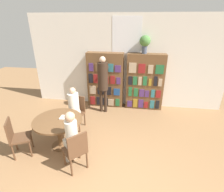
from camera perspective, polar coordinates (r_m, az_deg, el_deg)
wall_back at (r=5.87m, az=4.55°, el=10.91°), size 6.40×0.07×3.00m
bookshelf_left at (r=5.93m, az=-2.17°, el=5.17°), size 1.20×0.34×1.84m
bookshelf_right at (r=5.84m, az=10.70°, el=4.48°), size 1.20×0.34×1.84m
flower_vase at (r=5.56m, az=10.71°, el=16.90°), size 0.33×0.33×0.54m
reading_table at (r=4.23m, az=-17.12°, el=-8.92°), size 1.11×1.11×0.74m
chair_near_camera at (r=4.39m, az=-28.81°, el=-11.31°), size 0.54×0.54×0.90m
chair_left_side at (r=4.92m, az=-11.36°, el=-4.66°), size 0.46×0.46×0.90m
chair_far_side at (r=3.60m, az=-11.65°, el=-16.66°), size 0.57×0.57×0.90m
seated_reader_left at (r=4.69m, az=-12.57°, el=-3.47°), size 0.33×0.40×1.23m
seated_reader_right at (r=3.61m, az=-13.24°, el=-12.51°), size 0.39×0.39×1.26m
librarian_standing at (r=5.39m, az=-2.98°, el=5.57°), size 0.32×0.59×1.82m
open_book_on_table at (r=4.16m, az=-14.94°, el=-6.81°), size 0.24×0.18×0.03m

